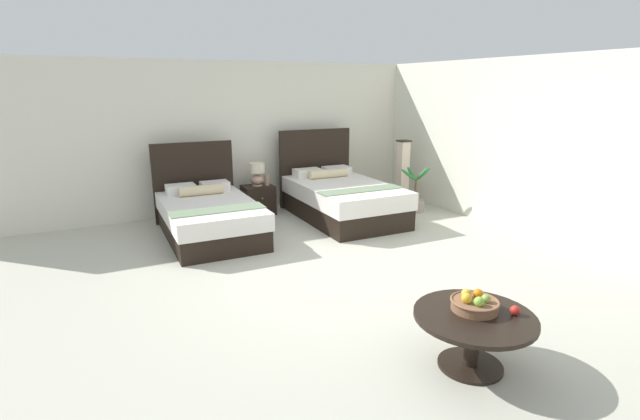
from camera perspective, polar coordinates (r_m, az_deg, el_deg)
ground_plane at (r=5.59m, az=2.95°, el=-7.53°), size 9.77×10.40×0.02m
wall_back at (r=8.33m, az=-8.65°, el=8.87°), size 9.77×0.12×2.53m
wall_side_right at (r=7.52m, az=22.58°, el=7.26°), size 0.12×6.00×2.53m
bed_near_window at (r=6.94m, az=-13.47°, el=-0.67°), size 1.28×2.07×1.27m
bed_near_corner at (r=7.70m, az=2.62°, el=1.48°), size 1.38×2.22×1.38m
nightstand at (r=8.00m, az=-7.56°, el=1.23°), size 0.51×0.43×0.49m
table_lamp at (r=7.92m, az=-7.72°, el=4.49°), size 0.26×0.26×0.38m
vase at (r=7.94m, az=-6.50°, el=3.66°), size 0.08×0.08×0.18m
coffee_table at (r=3.85m, az=18.27°, el=-13.47°), size 0.92×0.92×0.45m
fruit_bowl at (r=3.84m, az=18.36°, el=-10.78°), size 0.37×0.37×0.15m
loose_apple at (r=3.88m, az=22.75°, el=-11.26°), size 0.07×0.07×0.07m
floor_lamp_corner at (r=8.75m, az=10.06°, el=4.58°), size 0.22×0.22×1.17m
potted_palm at (r=8.28m, az=11.55°, el=1.30°), size 0.63×0.51×0.82m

